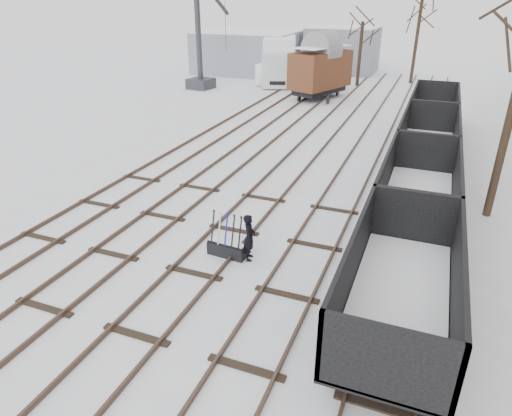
% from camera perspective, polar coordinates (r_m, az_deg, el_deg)
% --- Properties ---
extents(ground, '(120.00, 120.00, 0.00)m').
position_cam_1_polar(ground, '(14.27, -7.77, -8.15)').
color(ground, white).
rests_on(ground, ground).
extents(tracks, '(13.90, 52.00, 0.16)m').
position_cam_1_polar(tracks, '(25.87, 7.02, 7.85)').
color(tracks, black).
rests_on(tracks, ground).
extents(shed_left, '(10.00, 8.00, 4.10)m').
position_cam_1_polar(shed_left, '(50.35, -0.88, 18.94)').
color(shed_left, gray).
rests_on(shed_left, ground).
extents(shed_right, '(7.00, 6.00, 4.50)m').
position_cam_1_polar(shed_right, '(51.54, 10.77, 18.90)').
color(shed_right, gray).
rests_on(shed_right, ground).
extents(ground_frame, '(1.33, 0.53, 1.49)m').
position_cam_1_polar(ground_frame, '(14.93, -3.65, -5.02)').
color(ground_frame, black).
rests_on(ground_frame, ground).
extents(worker, '(0.54, 0.66, 1.58)m').
position_cam_1_polar(worker, '(14.49, -0.85, -3.68)').
color(worker, black).
rests_on(worker, ground).
extents(freight_wagon_a, '(2.56, 6.41, 2.62)m').
position_cam_1_polar(freight_wagon_a, '(11.97, 17.39, -10.82)').
color(freight_wagon_a, black).
rests_on(freight_wagon_a, ground).
extents(freight_wagon_b, '(2.56, 6.41, 2.62)m').
position_cam_1_polar(freight_wagon_b, '(17.59, 19.50, 1.05)').
color(freight_wagon_b, black).
rests_on(freight_wagon_b, ground).
extents(freight_wagon_c, '(2.56, 6.41, 2.62)m').
position_cam_1_polar(freight_wagon_c, '(23.62, 20.55, 7.03)').
color(freight_wagon_c, black).
rests_on(freight_wagon_c, ground).
extents(freight_wagon_d, '(2.56, 6.41, 2.62)m').
position_cam_1_polar(freight_wagon_d, '(29.80, 21.19, 10.56)').
color(freight_wagon_d, black).
rests_on(freight_wagon_d, ground).
extents(box_van_wagon, '(4.47, 5.86, 3.98)m').
position_cam_1_polar(box_van_wagon, '(37.62, 8.06, 16.86)').
color(box_van_wagon, black).
rests_on(box_van_wagon, ground).
extents(lorry, '(4.52, 9.09, 3.95)m').
position_cam_1_polar(lorry, '(44.76, 2.89, 18.06)').
color(lorry, black).
rests_on(lorry, ground).
extents(panel_van, '(2.12, 4.42, 1.90)m').
position_cam_1_polar(panel_van, '(44.21, 2.28, 16.61)').
color(panel_van, white).
rests_on(panel_van, ground).
extents(crane, '(2.20, 5.81, 9.80)m').
position_cam_1_polar(crane, '(41.84, -6.91, 18.14)').
color(crane, '#323137').
rests_on(crane, ground).
extents(tree_near, '(0.30, 0.30, 8.23)m').
position_cam_1_polar(tree_near, '(18.54, 29.36, 10.70)').
color(tree_near, black).
rests_on(tree_near, ground).
extents(tree_far_left, '(0.30, 0.30, 5.44)m').
position_cam_1_polar(tree_far_left, '(43.69, 12.85, 18.22)').
color(tree_far_left, black).
rests_on(tree_far_left, ground).
extents(tree_far_right, '(0.30, 0.30, 7.29)m').
position_cam_1_polar(tree_far_right, '(46.17, 19.39, 19.00)').
color(tree_far_right, black).
rests_on(tree_far_right, ground).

